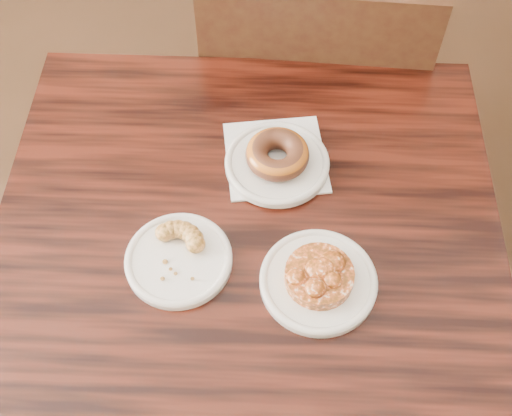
# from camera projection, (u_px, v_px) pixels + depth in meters

# --- Properties ---
(cafe_table) EXTENTS (0.83, 0.83, 0.75)m
(cafe_table) POSITION_uv_depth(u_px,v_px,m) (249.00, 332.00, 1.33)
(cafe_table) COLOR black
(cafe_table) RESTS_ON floor
(chair_far) EXTENTS (0.51, 0.51, 0.90)m
(chair_far) POSITION_uv_depth(u_px,v_px,m) (310.00, 89.00, 1.60)
(chair_far) COLOR black
(chair_far) RESTS_ON floor
(napkin) EXTENTS (0.19, 0.19, 0.00)m
(napkin) POSITION_uv_depth(u_px,v_px,m) (276.00, 157.00, 1.10)
(napkin) COLOR white
(napkin) RESTS_ON cafe_table
(plate_donut) EXTENTS (0.18, 0.18, 0.01)m
(plate_donut) POSITION_uv_depth(u_px,v_px,m) (277.00, 163.00, 1.08)
(plate_donut) COLOR silver
(plate_donut) RESTS_ON napkin
(plate_cruller) EXTENTS (0.17, 0.17, 0.01)m
(plate_cruller) POSITION_uv_depth(u_px,v_px,m) (179.00, 260.00, 0.99)
(plate_cruller) COLOR white
(plate_cruller) RESTS_ON cafe_table
(plate_fritter) EXTENTS (0.18, 0.18, 0.01)m
(plate_fritter) POSITION_uv_depth(u_px,v_px,m) (318.00, 281.00, 0.97)
(plate_fritter) COLOR white
(plate_fritter) RESTS_ON cafe_table
(glazed_donut) EXTENTS (0.11, 0.11, 0.04)m
(glazed_donut) POSITION_uv_depth(u_px,v_px,m) (277.00, 154.00, 1.06)
(glazed_donut) COLOR #9B4916
(glazed_donut) RESTS_ON plate_donut
(apple_fritter) EXTENTS (0.14, 0.14, 0.03)m
(apple_fritter) POSITION_uv_depth(u_px,v_px,m) (319.00, 274.00, 0.95)
(apple_fritter) COLOR #4D2508
(apple_fritter) RESTS_ON plate_fritter
(cruller_fragment) EXTENTS (0.10, 0.10, 0.03)m
(cruller_fragment) POSITION_uv_depth(u_px,v_px,m) (177.00, 254.00, 0.97)
(cruller_fragment) COLOR brown
(cruller_fragment) RESTS_ON plate_cruller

